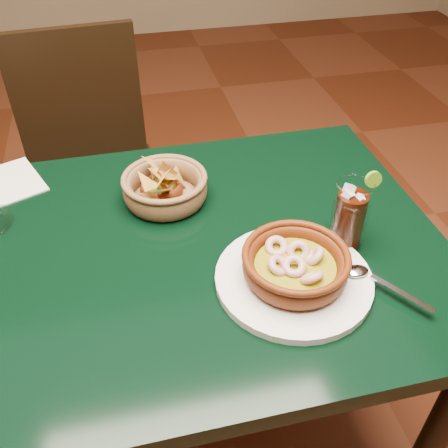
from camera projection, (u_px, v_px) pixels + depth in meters
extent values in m
plane|color=#471C0C|center=(177.00, 433.00, 1.50)|extent=(7.00, 7.00, 0.00)
cube|color=black|center=(156.00, 257.00, 1.03)|extent=(1.20, 0.80, 0.04)
cylinder|color=black|center=(431.00, 444.00, 1.11)|extent=(0.06, 0.06, 0.71)
cylinder|color=black|center=(319.00, 244.00, 1.62)|extent=(0.06, 0.06, 0.71)
cube|color=black|center=(97.00, 192.00, 1.65)|extent=(0.47, 0.47, 0.04)
cylinder|color=black|center=(58.00, 292.00, 1.62)|extent=(0.04, 0.04, 0.47)
cylinder|color=black|center=(169.00, 267.00, 1.71)|extent=(0.04, 0.04, 0.47)
cylinder|color=black|center=(52.00, 223.00, 1.90)|extent=(0.04, 0.04, 0.47)
cylinder|color=black|center=(148.00, 204.00, 1.98)|extent=(0.04, 0.04, 0.47)
cube|color=black|center=(78.00, 98.00, 1.64)|extent=(0.41, 0.07, 0.45)
cylinder|color=silver|center=(293.00, 279.00, 0.95)|extent=(0.30, 0.30, 0.02)
cylinder|color=#491A07|center=(294.00, 274.00, 0.94)|extent=(0.18, 0.18, 0.01)
torus|color=#491A07|center=(295.00, 265.00, 0.92)|extent=(0.22, 0.22, 0.04)
torus|color=#491A07|center=(296.00, 256.00, 0.91)|extent=(0.20, 0.20, 0.01)
cylinder|color=#766F0E|center=(295.00, 266.00, 0.92)|extent=(0.15, 0.15, 0.01)
torus|color=#C8978E|center=(314.00, 256.00, 0.93)|extent=(0.06, 0.06, 0.05)
torus|color=#C8978E|center=(298.00, 252.00, 0.94)|extent=(0.06, 0.05, 0.06)
torus|color=#C8978E|center=(276.00, 247.00, 0.95)|extent=(0.06, 0.06, 0.05)
torus|color=#C8978E|center=(279.00, 266.00, 0.91)|extent=(0.06, 0.06, 0.04)
torus|color=#C8978E|center=(294.00, 266.00, 0.90)|extent=(0.06, 0.06, 0.04)
torus|color=#C8978E|center=(311.00, 278.00, 0.89)|extent=(0.05, 0.05, 0.05)
cube|color=silver|center=(402.00, 293.00, 0.90)|extent=(0.08, 0.11, 0.00)
ellipsoid|color=silver|center=(356.00, 271.00, 0.94)|extent=(0.05, 0.03, 0.01)
cylinder|color=brown|center=(166.00, 198.00, 1.15)|extent=(0.17, 0.17, 0.01)
torus|color=brown|center=(165.00, 189.00, 1.13)|extent=(0.23, 0.23, 0.06)
torus|color=brown|center=(164.00, 178.00, 1.11)|extent=(0.19, 0.19, 0.01)
cone|color=#B47E2C|center=(164.00, 171.00, 1.11)|extent=(0.07, 0.03, 0.08)
cone|color=#B47E2C|center=(162.00, 177.00, 1.08)|extent=(0.07, 0.08, 0.06)
cone|color=#B47E2C|center=(168.00, 189.00, 1.13)|extent=(0.10, 0.10, 0.04)
cone|color=#B47E2C|center=(148.00, 182.00, 1.06)|extent=(0.08, 0.10, 0.06)
cone|color=#B47E2C|center=(157.00, 174.00, 1.10)|extent=(0.06, 0.10, 0.09)
cone|color=#B47E2C|center=(161.00, 174.00, 1.11)|extent=(0.07, 0.07, 0.05)
cone|color=#B47E2C|center=(164.00, 185.00, 1.12)|extent=(0.05, 0.08, 0.08)
cone|color=#B47E2C|center=(163.00, 191.00, 1.09)|extent=(0.10, 0.08, 0.07)
cone|color=#B47E2C|center=(154.00, 201.00, 1.10)|extent=(0.09, 0.07, 0.07)
cone|color=#B47E2C|center=(165.00, 185.00, 1.12)|extent=(0.03, 0.10, 0.09)
cone|color=#B47E2C|center=(167.00, 178.00, 1.11)|extent=(0.08, 0.08, 0.05)
cone|color=#B47E2C|center=(167.00, 185.00, 1.12)|extent=(0.07, 0.07, 0.07)
cone|color=#B47E2C|center=(179.00, 175.00, 1.16)|extent=(0.05, 0.10, 0.09)
cone|color=#B47E2C|center=(156.00, 179.00, 1.16)|extent=(0.05, 0.07, 0.07)
cone|color=#B47E2C|center=(153.00, 163.00, 1.14)|extent=(0.06, 0.08, 0.06)
cone|color=#B47E2C|center=(170.00, 178.00, 1.12)|extent=(0.08, 0.07, 0.09)
cylinder|color=#491A07|center=(162.00, 195.00, 1.16)|extent=(0.08, 0.08, 0.01)
torus|color=#491A07|center=(162.00, 190.00, 1.15)|extent=(0.12, 0.12, 0.04)
cylinder|color=#2B500E|center=(161.00, 188.00, 1.15)|extent=(0.07, 0.07, 0.01)
sphere|color=#2B500E|center=(161.00, 187.00, 1.14)|extent=(0.02, 0.02, 0.02)
sphere|color=#2B500E|center=(166.00, 184.00, 1.15)|extent=(0.02, 0.02, 0.02)
sphere|color=#2B500E|center=(159.00, 187.00, 1.14)|extent=(0.02, 0.02, 0.02)
sphere|color=#2B500E|center=(160.00, 185.00, 1.14)|extent=(0.02, 0.02, 0.02)
sphere|color=#2B500E|center=(163.00, 186.00, 1.14)|extent=(0.02, 0.02, 0.02)
cylinder|color=white|center=(344.00, 243.00, 1.03)|extent=(0.07, 0.07, 0.01)
torus|color=white|center=(350.00, 215.00, 0.98)|extent=(0.15, 0.15, 0.08)
cylinder|color=black|center=(349.00, 220.00, 0.99)|extent=(0.06, 0.06, 0.12)
cube|color=silver|center=(360.00, 200.00, 0.95)|extent=(0.03, 0.02, 0.03)
cube|color=silver|center=(348.00, 195.00, 0.95)|extent=(0.03, 0.03, 0.03)
cube|color=silver|center=(349.00, 189.00, 0.95)|extent=(0.02, 0.02, 0.03)
cube|color=silver|center=(351.00, 209.00, 0.96)|extent=(0.03, 0.03, 0.03)
torus|color=white|center=(356.00, 184.00, 0.94)|extent=(0.07, 0.07, 0.00)
cylinder|color=#5B8E19|center=(373.00, 179.00, 0.94)|extent=(0.03, 0.01, 0.03)
cube|color=beige|center=(11.00, 182.00, 1.20)|extent=(0.19, 0.21, 0.00)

